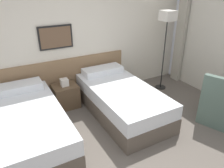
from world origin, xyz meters
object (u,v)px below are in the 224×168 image
floor_lamp (167,22)px  bed_near_door (28,126)px  nightstand (66,95)px  bed_near_window (121,100)px

floor_lamp → bed_near_door: bearing=-171.0°
nightstand → floor_lamp: floor_lamp is taller
bed_near_window → nightstand: 1.12m
bed_near_door → nightstand: size_ratio=3.39×
nightstand → floor_lamp: (2.23, -0.26, 1.28)m
bed_near_door → nightstand: (0.83, 0.74, -0.04)m
nightstand → bed_near_window: bearing=-41.8°
bed_near_door → bed_near_window: 1.67m
nightstand → floor_lamp: size_ratio=0.34×
bed_near_door → bed_near_window: size_ratio=1.00×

